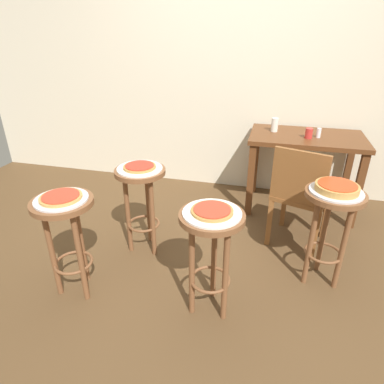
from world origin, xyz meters
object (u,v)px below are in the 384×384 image
(serving_plate_middle, at_px, (212,213))
(pizza_middle, at_px, (212,211))
(wooden_chair, at_px, (300,194))
(serving_plate_leftside, at_px, (336,191))
(pizza_rear, at_px, (140,167))
(condiment_shaker, at_px, (319,133))
(stool_leftside, at_px, (331,218))
(cup_far_edge, at_px, (275,125))
(pizza_leftside, at_px, (337,187))
(cup_near_edge, at_px, (309,133))
(pizza_foreground, at_px, (61,197))
(dining_table, at_px, (305,149))
(serving_plate_foreground, at_px, (61,199))
(stool_middle, at_px, (211,242))
(stool_rear, at_px, (141,192))
(serving_plate_rear, at_px, (140,169))
(stool_foreground, at_px, (67,226))

(serving_plate_middle, bearing_deg, pizza_middle, 90.00)
(wooden_chair, bearing_deg, serving_plate_leftside, -66.93)
(pizza_rear, bearing_deg, condiment_shaker, 36.87)
(stool_leftside, relative_size, cup_far_edge, 5.45)
(pizza_leftside, xyz_separation_m, cup_near_edge, (-0.12, 0.99, 0.06))
(pizza_foreground, distance_m, dining_table, 2.19)
(serving_plate_foreground, height_order, pizza_leftside, pizza_leftside)
(stool_middle, distance_m, pizza_leftside, 0.87)
(stool_rear, bearing_deg, cup_near_edge, 37.49)
(serving_plate_middle, relative_size, cup_near_edge, 3.68)
(stool_rear, xyz_separation_m, cup_far_edge, (0.92, 1.09, 0.30))
(pizza_foreground, xyz_separation_m, dining_table, (1.49, 1.60, -0.10))
(serving_plate_middle, distance_m, cup_near_edge, 1.56)
(pizza_rear, bearing_deg, stool_leftside, -2.08)
(serving_plate_rear, xyz_separation_m, wooden_chair, (1.17, 0.35, -0.23))
(serving_plate_foreground, relative_size, stool_leftside, 0.46)
(stool_foreground, height_order, cup_near_edge, cup_near_edge)
(pizza_foreground, xyz_separation_m, stool_rear, (0.27, 0.57, -0.21))
(stool_foreground, height_order, pizza_leftside, pizza_leftside)
(stool_foreground, distance_m, serving_plate_middle, 0.93)
(pizza_middle, xyz_separation_m, stool_rear, (-0.64, 0.51, -0.21))
(stool_leftside, height_order, serving_plate_rear, serving_plate_rear)
(serving_plate_leftside, distance_m, pizza_rear, 1.34)
(serving_plate_rear, height_order, dining_table, dining_table)
(pizza_middle, bearing_deg, condiment_shaker, 65.94)
(stool_leftside, relative_size, serving_plate_leftside, 2.10)
(pizza_foreground, bearing_deg, stool_middle, 3.89)
(serving_plate_middle, xyz_separation_m, pizza_leftside, (0.70, 0.46, 0.03))
(serving_plate_foreground, bearing_deg, dining_table, 47.14)
(wooden_chair, bearing_deg, stool_rear, -163.21)
(serving_plate_foreground, bearing_deg, cup_near_edge, 45.40)
(cup_near_edge, bearing_deg, wooden_chair, -94.86)
(pizza_rear, distance_m, wooden_chair, 1.25)
(cup_near_edge, bearing_deg, stool_rear, -142.51)
(stool_foreground, distance_m, stool_middle, 0.91)
(serving_plate_foreground, relative_size, pizza_rear, 1.34)
(serving_plate_leftside, bearing_deg, cup_near_edge, 97.05)
(serving_plate_middle, distance_m, pizza_leftside, 0.84)
(stool_foreground, height_order, cup_far_edge, cup_far_edge)
(pizza_middle, bearing_deg, serving_plate_foreground, -176.11)
(cup_near_edge, distance_m, cup_far_edge, 0.34)
(stool_rear, height_order, condiment_shaker, condiment_shaker)
(serving_plate_middle, height_order, stool_rear, serving_plate_middle)
(pizza_middle, distance_m, stool_leftside, 0.87)
(pizza_middle, height_order, serving_plate_leftside, pizza_middle)
(stool_rear, distance_m, cup_far_edge, 1.45)
(cup_near_edge, bearing_deg, pizza_foreground, -134.60)
(stool_rear, distance_m, wooden_chair, 1.22)
(serving_plate_foreground, height_order, serving_plate_leftside, same)
(cup_far_edge, bearing_deg, cup_near_edge, -26.43)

